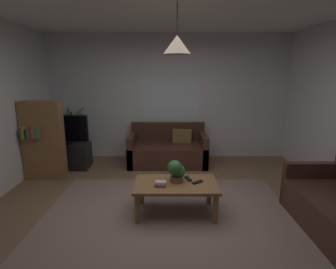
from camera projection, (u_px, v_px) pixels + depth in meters
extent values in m
cube|color=brown|center=(168.00, 216.00, 3.65)|extent=(5.18, 5.25, 0.02)
cube|color=gray|center=(168.00, 223.00, 3.45)|extent=(3.37, 2.89, 0.01)
cube|color=silver|center=(168.00, 97.00, 5.94)|extent=(5.30, 0.06, 2.68)
cube|color=white|center=(169.00, 99.00, 5.91)|extent=(1.27, 0.01, 0.93)
cube|color=#47281E|center=(167.00, 154.00, 5.65)|extent=(1.59, 0.86, 0.42)
cube|color=#47281E|center=(167.00, 131.00, 5.91)|extent=(1.59, 0.12, 0.40)
cube|color=#47281E|center=(131.00, 149.00, 5.62)|extent=(0.12, 0.86, 0.64)
cube|color=#47281E|center=(202.00, 149.00, 5.63)|extent=(0.12, 0.86, 0.64)
cube|color=brown|center=(181.00, 136.00, 5.75)|extent=(0.41, 0.17, 0.28)
cube|color=#47281E|center=(312.00, 184.00, 3.89)|extent=(0.86, 0.12, 0.64)
cube|color=olive|center=(175.00, 184.00, 3.62)|extent=(1.11, 0.65, 0.04)
cylinder|color=olive|center=(137.00, 209.00, 3.41)|extent=(0.07, 0.07, 0.40)
cylinder|color=olive|center=(215.00, 209.00, 3.42)|extent=(0.07, 0.07, 0.40)
cylinder|color=olive|center=(141.00, 191.00, 3.93)|extent=(0.07, 0.07, 0.40)
cylinder|color=olive|center=(209.00, 191.00, 3.93)|extent=(0.07, 0.07, 0.40)
cube|color=#72387F|center=(160.00, 185.00, 3.52)|extent=(0.12, 0.12, 0.02)
cube|color=#99663F|center=(159.00, 184.00, 3.52)|extent=(0.14, 0.11, 0.02)
cube|color=beige|center=(160.00, 182.00, 3.52)|extent=(0.14, 0.10, 0.02)
cube|color=black|center=(187.00, 179.00, 3.74)|extent=(0.10, 0.17, 0.02)
cube|color=black|center=(196.00, 182.00, 3.63)|extent=(0.16, 0.14, 0.02)
cylinder|color=brown|center=(176.00, 179.00, 3.66)|extent=(0.18, 0.18, 0.08)
sphere|color=#2D6B33|center=(178.00, 171.00, 3.65)|extent=(0.18, 0.18, 0.18)
sphere|color=#2D6B33|center=(174.00, 168.00, 3.61)|extent=(0.20, 0.20, 0.20)
cube|color=black|center=(66.00, 156.00, 5.42)|extent=(0.90, 0.44, 0.50)
cube|color=black|center=(63.00, 128.00, 5.27)|extent=(0.93, 0.05, 0.52)
cube|color=black|center=(62.00, 129.00, 5.24)|extent=(0.89, 0.00, 0.48)
cube|color=black|center=(64.00, 143.00, 5.34)|extent=(0.24, 0.16, 0.04)
cylinder|color=#4C4C51|center=(71.00, 154.00, 5.86)|extent=(0.32, 0.32, 0.30)
cylinder|color=brown|center=(70.00, 133.00, 5.75)|extent=(0.05, 0.05, 0.64)
cone|color=#2D6B33|center=(76.00, 116.00, 5.64)|extent=(0.39, 0.18, 0.22)
cone|color=#2D6B33|center=(77.00, 112.00, 5.82)|extent=(0.33, 0.44, 0.35)
cone|color=#2D6B33|center=(67.00, 112.00, 5.85)|extent=(0.24, 0.46, 0.36)
cone|color=#2D6B33|center=(60.00, 113.00, 5.75)|extent=(0.46, 0.31, 0.33)
cone|color=#2D6B33|center=(59.00, 114.00, 5.60)|extent=(0.40, 0.23, 0.30)
cone|color=#2D6B33|center=(62.00, 115.00, 5.51)|extent=(0.21, 0.37, 0.33)
cone|color=#2D6B33|center=(70.00, 115.00, 5.47)|extent=(0.28, 0.45, 0.36)
cube|color=olive|center=(42.00, 141.00, 4.78)|extent=(0.70, 0.22, 1.40)
cube|color=#387247|center=(22.00, 134.00, 4.63)|extent=(0.03, 0.16, 0.18)
cube|color=gold|center=(24.00, 133.00, 4.63)|extent=(0.04, 0.16, 0.21)
cube|color=black|center=(26.00, 134.00, 4.63)|extent=(0.03, 0.16, 0.17)
cube|color=#387247|center=(29.00, 134.00, 4.63)|extent=(0.04, 0.16, 0.18)
cube|color=#B22D2D|center=(31.00, 133.00, 4.63)|extent=(0.04, 0.16, 0.20)
cube|color=#99663F|center=(34.00, 132.00, 4.63)|extent=(0.05, 0.16, 0.22)
cube|color=#387247|center=(37.00, 133.00, 4.63)|extent=(0.03, 0.16, 0.19)
cylinder|color=black|center=(176.00, 18.00, 3.16)|extent=(0.01, 0.01, 0.37)
cone|color=tan|center=(176.00, 45.00, 3.22)|extent=(0.33, 0.33, 0.22)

